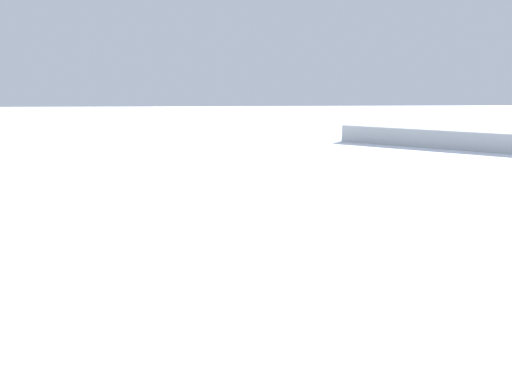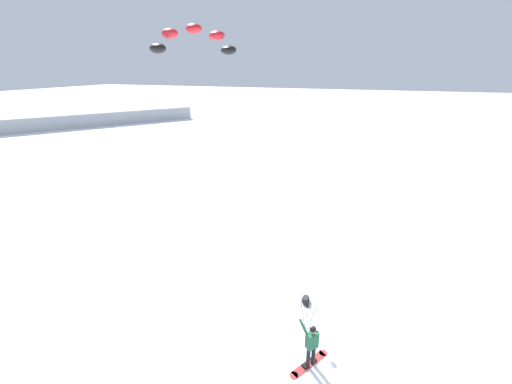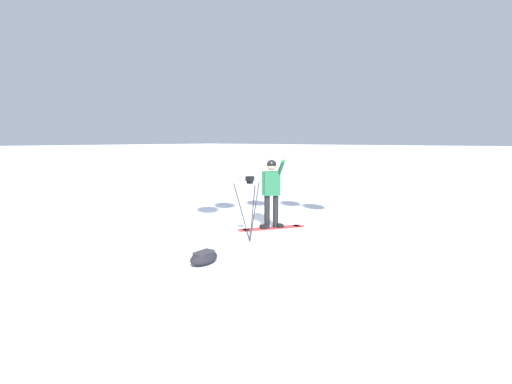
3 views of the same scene
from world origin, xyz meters
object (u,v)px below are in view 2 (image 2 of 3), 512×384
(traction_kite, at_px, (194,39))
(camera_tripod, at_px, (307,312))
(snowboarder, at_px, (312,342))
(gear_bag_large, at_px, (305,300))
(snowboard, at_px, (309,363))

(traction_kite, bearing_deg, camera_tripod, 144.52)
(snowboarder, height_order, gear_bag_large, snowboarder)
(gear_bag_large, bearing_deg, snowboard, 104.12)
(camera_tripod, bearing_deg, snowboarder, 107.38)
(camera_tripod, bearing_deg, snowboard, 106.47)
(traction_kite, relative_size, gear_bag_large, 6.09)
(gear_bag_large, bearing_deg, camera_tripod, 102.29)
(traction_kite, bearing_deg, snowboarder, 139.33)
(gear_bag_large, bearing_deg, traction_kite, -25.92)
(snowboard, relative_size, traction_kite, 0.40)
(traction_kite, distance_m, gear_bag_large, 13.08)
(traction_kite, distance_m, camera_tripod, 13.13)
(snowboarder, relative_size, traction_kite, 0.45)
(traction_kite, xyz_separation_m, camera_tripod, (-6.99, 4.98, -9.94))
(snowboarder, xyz_separation_m, gear_bag_large, (0.82, -3.17, -0.93))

